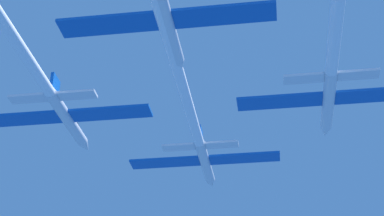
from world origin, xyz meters
The scene contains 3 objects.
jet_lead centered at (-0.32, -9.84, 0.15)m, with size 15.92×40.51×2.64m.
jet_left_wing centered at (-11.68, -22.56, -0.13)m, with size 15.92×41.89×2.64m.
jet_right_wing centered at (12.05, -22.37, -0.20)m, with size 15.92×41.06×2.64m.
Camera 1 is at (6.87, -61.69, -27.66)m, focal length 59.46 mm.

